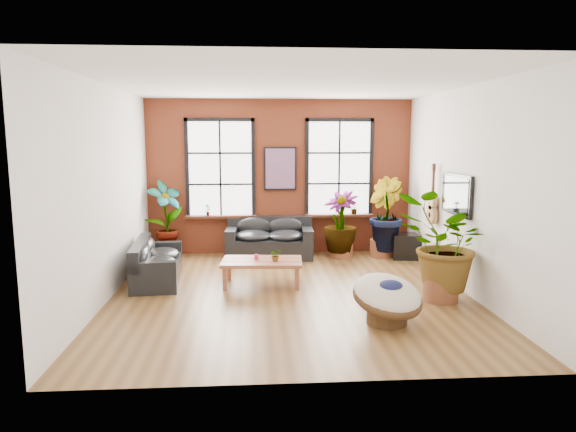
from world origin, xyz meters
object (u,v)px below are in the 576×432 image
at_px(papasan_chair, 387,297).
at_px(sofa_back, 270,239).
at_px(coffee_table, 262,263).
at_px(sofa_left, 155,263).

bearing_deg(papasan_chair, sofa_back, 86.89).
height_order(sofa_back, papasan_chair, sofa_back).
bearing_deg(coffee_table, papasan_chair, -45.83).
relative_size(sofa_back, sofa_left, 1.00).
relative_size(sofa_left, papasan_chair, 1.49).
xyz_separation_m(sofa_back, sofa_left, (-2.19, -1.84, -0.06)).
height_order(sofa_left, papasan_chair, papasan_chair).
xyz_separation_m(sofa_back, papasan_chair, (1.53, -4.33, -0.01)).
xyz_separation_m(coffee_table, papasan_chair, (1.75, -2.09, -0.02)).
relative_size(sofa_back, papasan_chair, 1.49).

